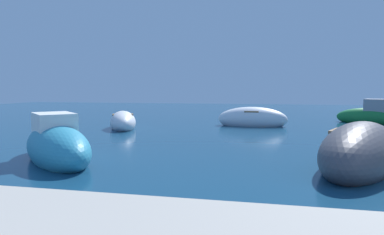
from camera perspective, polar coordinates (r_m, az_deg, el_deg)
The scene contains 5 objects.
moored_boat_0 at distance 19.42m, azimuth 10.02°, elevation -0.25°, with size 3.93×1.73×1.38m.
moored_boat_2 at distance 9.97m, azimuth 26.27°, elevation -5.18°, with size 3.51×5.07×1.58m.
moored_boat_3 at distance 23.11m, azimuth 27.92°, elevation 0.19°, with size 4.21×3.07×1.74m.
moored_boat_4 at distance 18.24m, azimuth -11.46°, elevation -0.77°, with size 2.53×3.55×1.19m.
moored_boat_6 at distance 10.64m, azimuth -21.59°, elevation -4.40°, with size 4.02×3.96×1.68m.
Camera 1 is at (-4.99, -6.72, 2.09)m, focal length 31.94 mm.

